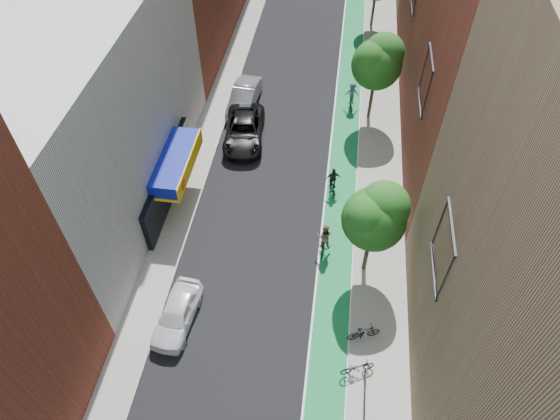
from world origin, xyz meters
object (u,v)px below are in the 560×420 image
at_px(cyclist_lane_near, 324,240).
at_px(cyclist_lane_far, 352,96).
at_px(parked_car_white, 177,314).
at_px(parked_car_silver, 244,97).
at_px(cyclist_lane_mid, 333,184).
at_px(parked_car_black, 244,130).

distance_m(cyclist_lane_near, cyclist_lane_far, 14.33).
distance_m(parked_car_white, cyclist_lane_near, 9.22).
bearing_deg(parked_car_silver, cyclist_lane_mid, -44.39).
xyz_separation_m(parked_car_black, parked_car_silver, (-0.71, 3.86, 0.02)).
height_order(parked_car_black, parked_car_silver, parked_car_silver).
height_order(parked_car_silver, cyclist_lane_far, cyclist_lane_far).
relative_size(parked_car_black, cyclist_lane_near, 2.71).
height_order(parked_car_white, cyclist_lane_near, cyclist_lane_near).
xyz_separation_m(parked_car_black, cyclist_lane_far, (7.45, 5.02, 0.11)).
relative_size(parked_car_black, cyclist_lane_mid, 3.06).
bearing_deg(cyclist_lane_near, parked_car_white, 41.59).
distance_m(parked_car_black, cyclist_lane_near, 11.29).
bearing_deg(parked_car_black, parked_car_white, -98.75).
xyz_separation_m(parked_car_silver, cyclist_lane_mid, (7.36, -8.24, -0.13)).
relative_size(cyclist_lane_mid, cyclist_lane_far, 0.93).
height_order(cyclist_lane_near, cyclist_lane_far, cyclist_lane_near).
distance_m(parked_car_black, cyclist_lane_far, 8.99).
bearing_deg(cyclist_lane_mid, cyclist_lane_near, 74.00).
height_order(parked_car_black, cyclist_lane_near, cyclist_lane_near).
bearing_deg(parked_car_white, cyclist_lane_near, 43.53).
height_order(parked_car_black, cyclist_lane_far, cyclist_lane_far).
bearing_deg(cyclist_lane_far, parked_car_black, 29.66).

